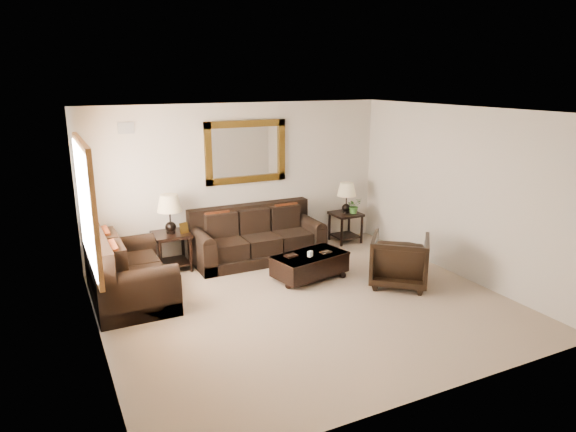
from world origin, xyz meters
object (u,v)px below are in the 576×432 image
end_table_left (170,221)px  armchair (400,258)px  sofa (256,240)px  loveseat (125,275)px  end_table_right (346,204)px  coffee_table (310,263)px

end_table_left → armchair: size_ratio=1.48×
armchair → sofa: bearing=-12.9°
loveseat → end_table_left: (0.90, 0.89, 0.47)m
end_table_left → end_table_right: size_ratio=1.10×
sofa → end_table_left: end_table_left is taller
coffee_table → armchair: 1.41m
loveseat → coffee_table: 2.81m
coffee_table → loveseat: bearing=158.9°
end_table_left → coffee_table: bearing=-35.7°
loveseat → armchair: size_ratio=2.05×
end_table_right → end_table_left: bearing=-179.6°
sofa → loveseat: (-2.37, -0.78, 0.03)m
end_table_left → end_table_right: 3.41m
sofa → armchair: 2.57m
end_table_left → coffee_table: (1.87, -1.35, -0.59)m
sofa → end_table_left: bearing=175.6°
loveseat → end_table_right: (4.31, 0.92, 0.39)m
loveseat → coffee_table: bearing=-99.2°
loveseat → armchair: bearing=-108.3°
end_table_left → sofa: bearing=-4.4°
end_table_left → coffee_table: 2.38m
end_table_right → loveseat: bearing=-167.9°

